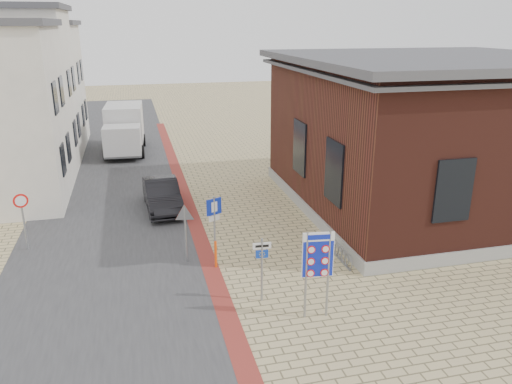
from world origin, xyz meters
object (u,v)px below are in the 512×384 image
sedan (162,195)px  parking_sign (214,219)px  box_truck (124,129)px  border_sign (318,257)px  essen_sign (262,261)px  bollard (216,255)px

sedan → parking_sign: bearing=-80.3°
box_truck → border_sign: size_ratio=2.22×
essen_sign → bollard: (-1.00, 2.50, -0.84)m
sedan → border_sign: size_ratio=1.58×
sedan → bollard: (1.40, -6.32, -0.19)m
box_truck → border_sign: box_truck is taller
sedan → essen_sign: (2.40, -8.82, 0.65)m
border_sign → bollard: size_ratio=2.66×
box_truck → border_sign: 22.13m
border_sign → essen_sign: bearing=143.9°
bollard → border_sign: bearing=-58.2°
box_truck → border_sign: (5.32, -21.47, 0.35)m
box_truck → bollard: (3.02, -17.76, -1.06)m
essen_sign → parking_sign: parking_sign is taller
sedan → parking_sign: 6.48m
sedan → bollard: size_ratio=4.21×
box_truck → sedan: bearing=-78.8°
border_sign → sedan: bearing=117.3°
border_sign → bollard: bearing=128.8°
essen_sign → parking_sign: size_ratio=0.80×
sedan → bollard: 6.47m
parking_sign → bollard: (0.00, -0.09, -1.28)m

